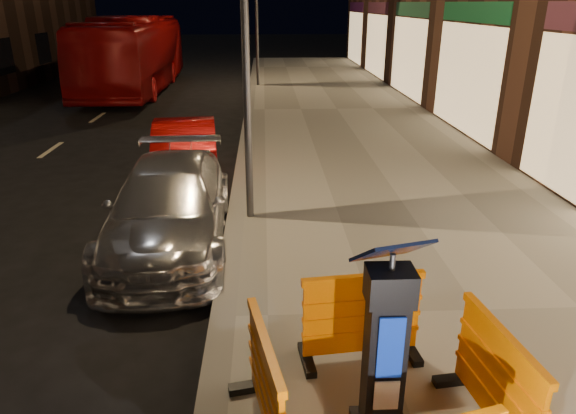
{
  "coord_description": "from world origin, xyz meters",
  "views": [
    {
      "loc": [
        0.52,
        -5.07,
        3.52
      ],
      "look_at": [
        0.8,
        1.0,
        1.1
      ],
      "focal_mm": 32.0,
      "sensor_mm": 36.0,
      "label": 1
    }
  ],
  "objects_px": {
    "barrier_back": "(361,318)",
    "car_red": "(187,180)",
    "barrier_kerbside": "(266,388)",
    "parking_kiosk": "(385,345)",
    "bus_doubledecker": "(138,90)",
    "barrier_bldgside": "(496,380)",
    "car_silver": "(173,243)"
  },
  "relations": [
    {
      "from": "barrier_kerbside",
      "to": "car_silver",
      "type": "distance_m",
      "value": 4.36
    },
    {
      "from": "barrier_kerbside",
      "to": "barrier_bldgside",
      "type": "xyz_separation_m",
      "value": [
        1.9,
        0.0,
        0.0
      ]
    },
    {
      "from": "parking_kiosk",
      "to": "car_red",
      "type": "bearing_deg",
      "value": 100.81
    },
    {
      "from": "barrier_back",
      "to": "barrier_kerbside",
      "type": "relative_size",
      "value": 1.0
    },
    {
      "from": "parking_kiosk",
      "to": "barrier_back",
      "type": "xyz_separation_m",
      "value": [
        0.0,
        0.95,
        -0.38
      ]
    },
    {
      "from": "bus_doubledecker",
      "to": "barrier_back",
      "type": "bearing_deg",
      "value": -71.95
    },
    {
      "from": "barrier_back",
      "to": "car_silver",
      "type": "bearing_deg",
      "value": 121.68
    },
    {
      "from": "barrier_bldgside",
      "to": "car_red",
      "type": "relative_size",
      "value": 0.33
    },
    {
      "from": "bus_doubledecker",
      "to": "car_red",
      "type": "bearing_deg",
      "value": -73.86
    },
    {
      "from": "barrier_bldgside",
      "to": "car_silver",
      "type": "height_order",
      "value": "barrier_bldgside"
    },
    {
      "from": "barrier_back",
      "to": "car_red",
      "type": "bearing_deg",
      "value": 106.55
    },
    {
      "from": "barrier_kerbside",
      "to": "car_silver",
      "type": "relative_size",
      "value": 0.28
    },
    {
      "from": "barrier_back",
      "to": "barrier_bldgside",
      "type": "height_order",
      "value": "same"
    },
    {
      "from": "barrier_bldgside",
      "to": "bus_doubledecker",
      "type": "height_order",
      "value": "bus_doubledecker"
    },
    {
      "from": "barrier_kerbside",
      "to": "car_red",
      "type": "distance_m",
      "value": 7.4
    },
    {
      "from": "parking_kiosk",
      "to": "barrier_bldgside",
      "type": "relative_size",
      "value": 1.4
    },
    {
      "from": "barrier_kerbside",
      "to": "bus_doubledecker",
      "type": "distance_m",
      "value": 20.14
    },
    {
      "from": "barrier_back",
      "to": "barrier_bldgside",
      "type": "xyz_separation_m",
      "value": [
        0.95,
        -0.95,
        0.0
      ]
    },
    {
      "from": "car_silver",
      "to": "bus_doubledecker",
      "type": "relative_size",
      "value": 0.4
    },
    {
      "from": "parking_kiosk",
      "to": "car_silver",
      "type": "relative_size",
      "value": 0.4
    },
    {
      "from": "barrier_kerbside",
      "to": "bus_doubledecker",
      "type": "relative_size",
      "value": 0.11
    },
    {
      "from": "barrier_kerbside",
      "to": "bus_doubledecker",
      "type": "bearing_deg",
      "value": 4.52
    },
    {
      "from": "car_silver",
      "to": "car_red",
      "type": "bearing_deg",
      "value": 91.04
    },
    {
      "from": "bus_doubledecker",
      "to": "barrier_bldgside",
      "type": "bearing_deg",
      "value": -70.33
    },
    {
      "from": "barrier_bldgside",
      "to": "barrier_back",
      "type": "bearing_deg",
      "value": 37.88
    },
    {
      "from": "barrier_kerbside",
      "to": "car_red",
      "type": "xyz_separation_m",
      "value": [
        -1.65,
        7.18,
        -0.63
      ]
    },
    {
      "from": "barrier_bldgside",
      "to": "car_silver",
      "type": "xyz_separation_m",
      "value": [
        -3.36,
        4.06,
        -0.63
      ]
    },
    {
      "from": "car_silver",
      "to": "barrier_bldgside",
      "type": "bearing_deg",
      "value": -52.89
    },
    {
      "from": "barrier_back",
      "to": "car_red",
      "type": "relative_size",
      "value": 0.33
    },
    {
      "from": "barrier_back",
      "to": "bus_doubledecker",
      "type": "distance_m",
      "value": 19.51
    },
    {
      "from": "parking_kiosk",
      "to": "bus_doubledecker",
      "type": "bearing_deg",
      "value": 99.09
    },
    {
      "from": "barrier_back",
      "to": "barrier_bldgside",
      "type": "relative_size",
      "value": 1.0
    }
  ]
}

